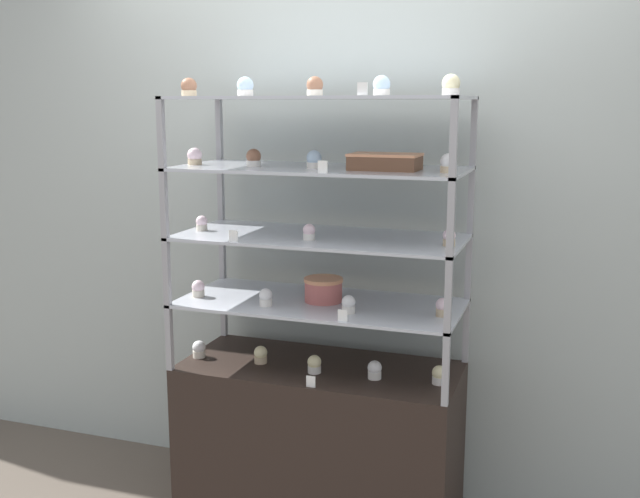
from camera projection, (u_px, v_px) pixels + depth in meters
name	position (u px, v px, depth m)	size (l,w,h in m)	color
back_wall	(350.00, 205.00, 3.32)	(8.00, 0.05, 2.60)	#A8B2AD
display_base	(320.00, 444.00, 3.13)	(1.13, 0.51, 0.69)	black
display_riser_lower	(320.00, 306.00, 3.01)	(1.13, 0.51, 0.27)	#99999E
display_riser_middle	(320.00, 240.00, 2.96)	(1.13, 0.51, 0.27)	#99999E
display_riser_upper	(320.00, 171.00, 2.91)	(1.13, 0.51, 0.27)	#99999E
display_riser_top	(320.00, 101.00, 2.86)	(1.13, 0.51, 0.27)	#99999E
layer_cake_centerpiece	(323.00, 290.00, 3.01)	(0.16, 0.16, 0.10)	#C66660
sheet_cake_frosted	(385.00, 162.00, 2.78)	(0.26, 0.17, 0.06)	brown
cupcake_0	(199.00, 349.00, 3.16)	(0.06, 0.06, 0.07)	beige
cupcake_1	(261.00, 355.00, 3.09)	(0.06, 0.06, 0.07)	#CCB28C
cupcake_2	(314.00, 364.00, 2.97)	(0.06, 0.06, 0.07)	white
cupcake_3	(375.00, 370.00, 2.91)	(0.06, 0.06, 0.07)	white
cupcake_4	(439.00, 375.00, 2.86)	(0.06, 0.06, 0.07)	white
price_tag_0	(311.00, 382.00, 2.82)	(0.04, 0.00, 0.04)	white
cupcake_5	(198.00, 289.00, 3.08)	(0.05, 0.05, 0.07)	beige
cupcake_6	(266.00, 297.00, 2.94)	(0.05, 0.05, 0.07)	white
cupcake_7	(349.00, 304.00, 2.84)	(0.05, 0.05, 0.07)	white
cupcake_8	(443.00, 307.00, 2.80)	(0.05, 0.05, 0.07)	#CCB28C
price_tag_1	(343.00, 316.00, 2.73)	(0.04, 0.00, 0.04)	white
cupcake_9	(202.00, 223.00, 3.07)	(0.05, 0.05, 0.06)	beige
cupcake_10	(309.00, 232.00, 2.86)	(0.05, 0.05, 0.06)	white
cupcake_11	(449.00, 238.00, 2.74)	(0.05, 0.05, 0.06)	#CCB28C
price_tag_2	(233.00, 236.00, 2.82)	(0.04, 0.00, 0.04)	white
cupcake_12	(195.00, 157.00, 3.02)	(0.06, 0.06, 0.07)	#CCB28C
cupcake_13	(254.00, 158.00, 2.94)	(0.06, 0.06, 0.07)	white
cupcake_14	(314.00, 160.00, 2.85)	(0.06, 0.06, 0.07)	white
cupcake_15	(448.00, 164.00, 2.67)	(0.06, 0.06, 0.07)	#CCB28C
price_tag_3	(323.00, 167.00, 2.65)	(0.04, 0.00, 0.04)	white
cupcake_16	(189.00, 88.00, 2.94)	(0.06, 0.06, 0.07)	#CCB28C
cupcake_17	(245.00, 87.00, 2.83)	(0.06, 0.06, 0.07)	white
cupcake_18	(316.00, 87.00, 2.79)	(0.06, 0.06, 0.07)	beige
cupcake_19	(382.00, 86.00, 2.69)	(0.06, 0.06, 0.07)	white
cupcake_20	(451.00, 85.00, 2.57)	(0.06, 0.06, 0.07)	white
price_tag_4	(362.00, 89.00, 2.56)	(0.04, 0.00, 0.04)	white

